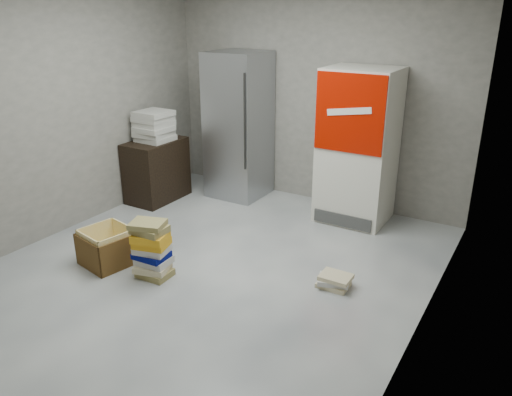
{
  "coord_description": "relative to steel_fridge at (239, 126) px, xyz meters",
  "views": [
    {
      "loc": [
        2.63,
        -3.3,
        2.44
      ],
      "look_at": [
        0.22,
        0.7,
        0.63
      ],
      "focal_mm": 35.0,
      "sensor_mm": 36.0,
      "label": 1
    }
  ],
  "objects": [
    {
      "name": "cardboard_box",
      "position": [
        -0.05,
        -2.36,
        -0.8
      ],
      "size": [
        0.54,
        0.54,
        0.37
      ],
      "rotation": [
        0.0,
        0.0,
        -0.2
      ],
      "color": "yellow",
      "rests_on": "ground"
    },
    {
      "name": "phonebook_stack_main",
      "position": [
        0.51,
        -2.33,
        -0.66
      ],
      "size": [
        0.38,
        0.35,
        0.57
      ],
      "rotation": [
        0.0,
        0.0,
        0.17
      ],
      "color": "olive",
      "rests_on": "ground"
    },
    {
      "name": "bucket_lid",
      "position": [
        -0.26,
        -1.57,
        -0.91
      ],
      "size": [
        0.3,
        0.3,
        0.08
      ],
      "primitive_type": "cylinder",
      "rotation": [
        0.0,
        0.0,
        -0.02
      ],
      "color": "orange",
      "rests_on": "ground"
    },
    {
      "name": "phonebook_stack_side",
      "position": [
        2.08,
        -1.62,
        -0.89
      ],
      "size": [
        0.33,
        0.29,
        0.13
      ],
      "rotation": [
        0.0,
        0.0,
        0.15
      ],
      "color": "beige",
      "rests_on": "ground"
    },
    {
      "name": "coke_cooler",
      "position": [
        1.65,
        -0.01,
        -0.05
      ],
      "size": [
        0.8,
        0.73,
        1.8
      ],
      "color": "silver",
      "rests_on": "ground"
    },
    {
      "name": "wood_shelf",
      "position": [
        -0.83,
        -0.73,
        -0.55
      ],
      "size": [
        0.5,
        0.8,
        0.8
      ],
      "primitive_type": "cube",
      "color": "black",
      "rests_on": "ground"
    },
    {
      "name": "room_shell",
      "position": [
        0.9,
        -2.13,
        0.85
      ],
      "size": [
        4.04,
        5.04,
        2.82
      ],
      "color": "gray",
      "rests_on": "ground"
    },
    {
      "name": "ground",
      "position": [
        0.9,
        -2.13,
        -0.95
      ],
      "size": [
        5.0,
        5.0,
        0.0
      ],
      "primitive_type": "plane",
      "color": "silver",
      "rests_on": "ground"
    },
    {
      "name": "supply_box_stack",
      "position": [
        -0.82,
        -0.73,
        0.04
      ],
      "size": [
        0.43,
        0.43,
        0.39
      ],
      "color": "beige",
      "rests_on": "wood_shelf"
    },
    {
      "name": "steel_fridge",
      "position": [
        0.0,
        0.0,
        0.0
      ],
      "size": [
        0.7,
        0.72,
        1.9
      ],
      "color": "#A7A9AF",
      "rests_on": "ground"
    }
  ]
}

